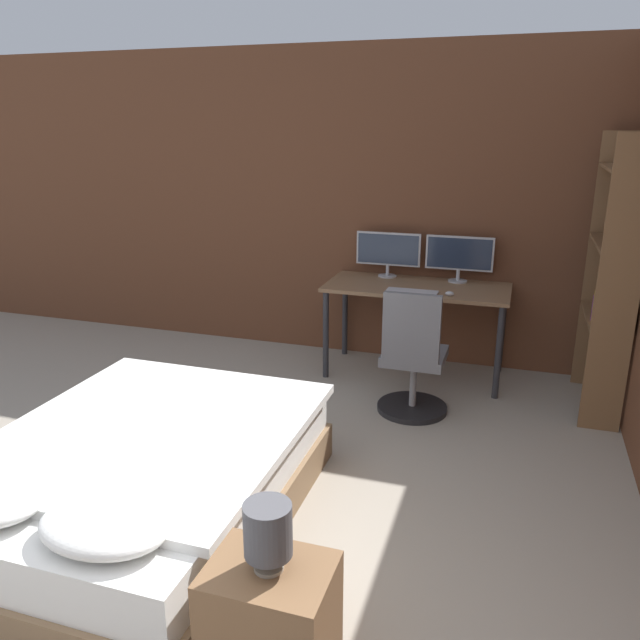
{
  "coord_description": "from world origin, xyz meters",
  "views": [
    {
      "loc": [
        1.12,
        -1.23,
        2.05
      ],
      "look_at": [
        -0.15,
        2.69,
        0.75
      ],
      "focal_mm": 35.0,
      "sensor_mm": 36.0,
      "label": 1
    }
  ],
  "objects_px": {
    "bed": "(144,480)",
    "keyboard": "(412,292)",
    "computer_mouse": "(450,294)",
    "monitor_left": "(388,251)",
    "monitor_right": "(459,255)",
    "nightstand": "(271,628)",
    "bookshelf": "(613,269)",
    "desk": "(417,296)",
    "office_chair": "(413,366)",
    "bedside_lamp": "(268,531)"
  },
  "relations": [
    {
      "from": "desk",
      "to": "computer_mouse",
      "type": "xyz_separation_m",
      "value": [
        0.29,
        -0.24,
        0.11
      ]
    },
    {
      "from": "bed",
      "to": "bookshelf",
      "type": "xyz_separation_m",
      "value": [
        2.41,
        2.23,
        0.82
      ]
    },
    {
      "from": "monitor_left",
      "to": "desk",
      "type": "bearing_deg",
      "value": -38.71
    },
    {
      "from": "monitor_right",
      "to": "computer_mouse",
      "type": "height_order",
      "value": "monitor_right"
    },
    {
      "from": "monitor_right",
      "to": "monitor_left",
      "type": "bearing_deg",
      "value": 180.0
    },
    {
      "from": "computer_mouse",
      "to": "office_chair",
      "type": "distance_m",
      "value": 0.7
    },
    {
      "from": "nightstand",
      "to": "computer_mouse",
      "type": "relative_size",
      "value": 7.56
    },
    {
      "from": "bed",
      "to": "office_chair",
      "type": "relative_size",
      "value": 2.05
    },
    {
      "from": "desk",
      "to": "office_chair",
      "type": "xyz_separation_m",
      "value": [
        0.12,
        -0.77,
        -0.31
      ]
    },
    {
      "from": "monitor_left",
      "to": "computer_mouse",
      "type": "distance_m",
      "value": 0.79
    },
    {
      "from": "desk",
      "to": "computer_mouse",
      "type": "bearing_deg",
      "value": -39.28
    },
    {
      "from": "keyboard",
      "to": "monitor_right",
      "type": "bearing_deg",
      "value": 57.86
    },
    {
      "from": "desk",
      "to": "computer_mouse",
      "type": "distance_m",
      "value": 0.39
    },
    {
      "from": "desk",
      "to": "monitor_right",
      "type": "xyz_separation_m",
      "value": [
        0.3,
        0.24,
        0.32
      ]
    },
    {
      "from": "bed",
      "to": "keyboard",
      "type": "bearing_deg",
      "value": 66.37
    },
    {
      "from": "bookshelf",
      "to": "bedside_lamp",
      "type": "bearing_deg",
      "value": -115.0
    },
    {
      "from": "nightstand",
      "to": "desk",
      "type": "xyz_separation_m",
      "value": [
        -0.03,
        3.26,
        0.42
      ]
    },
    {
      "from": "monitor_right",
      "to": "computer_mouse",
      "type": "xyz_separation_m",
      "value": [
        -0.01,
        -0.48,
        -0.21
      ]
    },
    {
      "from": "monitor_right",
      "to": "computer_mouse",
      "type": "relative_size",
      "value": 7.94
    },
    {
      "from": "office_chair",
      "to": "bed",
      "type": "bearing_deg",
      "value": -122.44
    },
    {
      "from": "computer_mouse",
      "to": "bed",
      "type": "bearing_deg",
      "value": -119.47
    },
    {
      "from": "keyboard",
      "to": "bedside_lamp",
      "type": "bearing_deg",
      "value": -89.52
    },
    {
      "from": "bed",
      "to": "bedside_lamp",
      "type": "relative_size",
      "value": 7.47
    },
    {
      "from": "bed",
      "to": "bookshelf",
      "type": "height_order",
      "value": "bookshelf"
    },
    {
      "from": "bed",
      "to": "computer_mouse",
      "type": "height_order",
      "value": "computer_mouse"
    },
    {
      "from": "nightstand",
      "to": "bedside_lamp",
      "type": "relative_size",
      "value": 2.02
    },
    {
      "from": "bookshelf",
      "to": "nightstand",
      "type": "bearing_deg",
      "value": -115.0
    },
    {
      "from": "monitor_right",
      "to": "nightstand",
      "type": "bearing_deg",
      "value": -94.51
    },
    {
      "from": "monitor_left",
      "to": "keyboard",
      "type": "distance_m",
      "value": 0.61
    },
    {
      "from": "monitor_right",
      "to": "bookshelf",
      "type": "distance_m",
      "value": 1.23
    },
    {
      "from": "keyboard",
      "to": "monitor_left",
      "type": "bearing_deg",
      "value": 122.14
    },
    {
      "from": "monitor_right",
      "to": "keyboard",
      "type": "relative_size",
      "value": 1.38
    },
    {
      "from": "nightstand",
      "to": "keyboard",
      "type": "distance_m",
      "value": 3.07
    },
    {
      "from": "desk",
      "to": "office_chair",
      "type": "distance_m",
      "value": 0.84
    },
    {
      "from": "keyboard",
      "to": "bookshelf",
      "type": "height_order",
      "value": "bookshelf"
    },
    {
      "from": "keyboard",
      "to": "computer_mouse",
      "type": "xyz_separation_m",
      "value": [
        0.29,
        0.0,
        0.01
      ]
    },
    {
      "from": "monitor_left",
      "to": "monitor_right",
      "type": "height_order",
      "value": "same"
    },
    {
      "from": "monitor_right",
      "to": "keyboard",
      "type": "bearing_deg",
      "value": -122.14
    },
    {
      "from": "bed",
      "to": "monitor_left",
      "type": "bearing_deg",
      "value": 75.83
    },
    {
      "from": "keyboard",
      "to": "office_chair",
      "type": "relative_size",
      "value": 0.42
    },
    {
      "from": "keyboard",
      "to": "computer_mouse",
      "type": "height_order",
      "value": "computer_mouse"
    },
    {
      "from": "bedside_lamp",
      "to": "keyboard",
      "type": "height_order",
      "value": "keyboard"
    },
    {
      "from": "computer_mouse",
      "to": "keyboard",
      "type": "bearing_deg",
      "value": 180.0
    },
    {
      "from": "keyboard",
      "to": "bed",
      "type": "bearing_deg",
      "value": -113.63
    },
    {
      "from": "monitor_right",
      "to": "bookshelf",
      "type": "bearing_deg",
      "value": -25.4
    },
    {
      "from": "office_chair",
      "to": "bookshelf",
      "type": "height_order",
      "value": "bookshelf"
    },
    {
      "from": "keyboard",
      "to": "computer_mouse",
      "type": "distance_m",
      "value": 0.29
    },
    {
      "from": "nightstand",
      "to": "monitor_right",
      "type": "xyz_separation_m",
      "value": [
        0.28,
        3.5,
        0.74
      ]
    },
    {
      "from": "office_chair",
      "to": "monitor_right",
      "type": "bearing_deg",
      "value": 79.59
    },
    {
      "from": "computer_mouse",
      "to": "monitor_left",
      "type": "bearing_deg",
      "value": 141.01
    }
  ]
}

